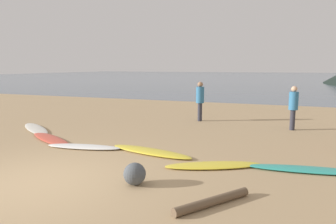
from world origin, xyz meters
TOP-DOWN VIEW (x-y plane):
  - ground_plane at (0.00, 10.00)m, footprint 120.00×120.00m
  - ocean_water at (0.00, 64.50)m, footprint 140.00×100.00m
  - surfboard_0 at (-3.82, 3.99)m, footprint 2.43×1.93m
  - surfboard_1 at (-2.20, 2.91)m, footprint 2.46×1.65m
  - surfboard_2 at (-0.69, 2.47)m, footprint 2.19×0.84m
  - surfboard_3 at (1.25, 2.67)m, footprint 2.50×1.02m
  - surfboard_4 at (3.03, 2.15)m, footprint 2.22×1.45m
  - surfboard_5 at (5.07, 2.57)m, footprint 2.73×0.81m
  - person_2 at (1.23, 7.81)m, footprint 0.33×0.33m
  - person_3 at (4.79, 7.18)m, footprint 0.32×0.32m
  - driftwood_log at (3.43, 0.22)m, footprint 1.03×1.29m
  - beach_rock_near at (1.84, 0.58)m, footprint 0.43×0.43m

SIDE VIEW (x-z plane):
  - ground_plane at x=0.00m, z-range -0.20..0.00m
  - ocean_water at x=0.00m, z-range 0.00..0.00m
  - surfboard_4 at x=3.03m, z-range 0.00..0.08m
  - surfboard_0 at x=-3.82m, z-range 0.00..0.08m
  - surfboard_1 at x=-2.20m, z-range 0.00..0.08m
  - surfboard_5 at x=5.07m, z-range 0.00..0.09m
  - surfboard_2 at x=-0.69m, z-range 0.00..0.09m
  - surfboard_3 at x=1.25m, z-range 0.00..0.09m
  - driftwood_log at x=3.43m, z-range 0.00..0.15m
  - beach_rock_near at x=1.84m, z-range 0.00..0.43m
  - person_3 at x=4.79m, z-range 0.14..1.71m
  - person_2 at x=1.23m, z-range 0.15..1.77m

